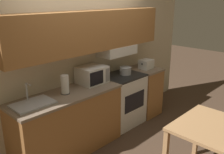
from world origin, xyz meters
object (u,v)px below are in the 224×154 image
stove_range (122,100)px  paper_towel_roll (65,85)px  toaster (146,64)px  dining_table (213,135)px  microwave (92,75)px  sink_basin (33,103)px  cooking_pot (125,70)px

stove_range → paper_towel_roll: bearing=179.5°
toaster → dining_table: size_ratio=0.28×
microwave → sink_basin: size_ratio=0.83×
toaster → paper_towel_roll: 1.83m
stove_range → sink_basin: (-1.71, -0.01, 0.48)m
sink_basin → dining_table: (1.32, -1.77, -0.28)m
cooking_pot → toaster: 0.55m
sink_basin → paper_towel_roll: 0.53m
microwave → stove_range: bearing=-7.5°
cooking_pot → paper_towel_roll: 1.27m
sink_basin → dining_table: sink_basin is taller
stove_range → dining_table: 1.84m
stove_range → microwave: (-0.63, 0.08, 0.59)m
dining_table → cooking_pot: bearing=75.3°
microwave → dining_table: bearing=-82.7°
cooking_pot → sink_basin: sink_basin is taller
stove_range → microwave: microwave is taller
stove_range → toaster: 0.83m
microwave → toaster: bearing=-5.4°
paper_towel_roll → dining_table: size_ratio=0.30×
microwave → toaster: microwave is taller
microwave → toaster: size_ratio=1.65×
paper_towel_roll → stove_range: bearing=-0.5°
sink_basin → paper_towel_roll: bearing=2.3°
stove_range → toaster: toaster is taller
cooking_pot → sink_basin: 1.79m
stove_range → cooking_pot: 0.53m
stove_range → cooking_pot: bearing=-0.2°
toaster → sink_basin: 2.34m
toaster → paper_towel_roll: (-1.83, 0.05, 0.05)m
paper_towel_roll → dining_table: (0.81, -1.79, -0.39)m
cooking_pot → microwave: microwave is taller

